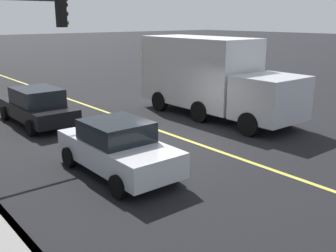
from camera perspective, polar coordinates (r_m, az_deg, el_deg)
The scene contains 5 objects.
ground at distance 14.28m, azimuth 2.01°, elevation -1.84°, with size 200.00×200.00×0.00m, color black.
lane_stripe_center at distance 14.27m, azimuth 2.01°, elevation -1.82°, with size 80.00×0.16×0.01m, color #D8CC4C.
car_white at distance 10.99m, azimuth -7.37°, elevation -3.13°, with size 4.07×1.89×1.52m.
car_black at distance 16.91m, azimuth -18.52°, elevation 2.76°, with size 4.54×1.91×1.51m.
truck_white at distance 17.49m, azimuth 6.16°, elevation 7.28°, with size 7.82×2.63×3.43m.
Camera 1 is at (-10.24, 9.00, 4.23)m, focal length 41.89 mm.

